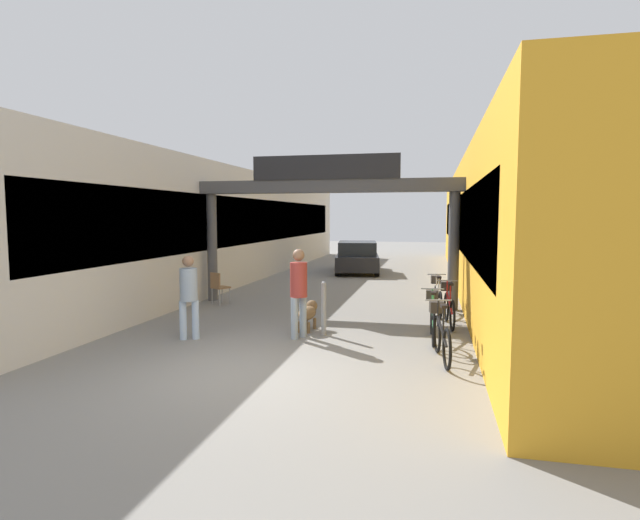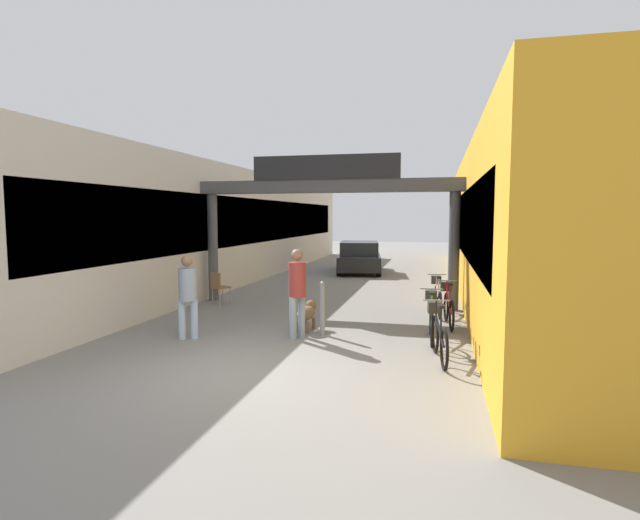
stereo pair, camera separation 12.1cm
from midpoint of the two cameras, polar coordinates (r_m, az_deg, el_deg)
ground_plane at (r=8.06m, az=-9.01°, el=-12.55°), size 80.00×80.00×0.00m
storefront_left at (r=19.81m, az=-10.99°, el=3.84°), size 3.00×26.00×4.08m
storefront_right at (r=18.27m, az=19.76°, el=3.54°), size 3.00×26.00×4.08m
arcade_sign_gateway at (r=13.50m, az=0.45°, el=6.85°), size 7.40×0.47×4.04m
pedestrian_with_dog at (r=9.89m, az=-2.80°, el=-3.11°), size 0.47×0.47×1.78m
pedestrian_companion at (r=10.14m, az=-15.11°, el=-3.54°), size 0.45×0.45×1.66m
dog_on_leash at (r=10.68m, az=-1.68°, el=-6.01°), size 0.37×0.83×0.60m
bicycle_black_nearest at (r=8.79m, az=13.26°, el=-8.19°), size 0.46×1.68×0.98m
bicycle_green_second at (r=10.14m, az=12.41°, el=-6.41°), size 0.46×1.69×0.98m
bicycle_red_third at (r=11.51m, az=14.20°, el=-5.07°), size 0.46×1.69×0.98m
bicycle_silver_farthest at (r=12.69m, az=13.03°, el=-4.11°), size 0.46×1.69×0.98m
bollard_post_metal at (r=10.21m, az=0.09°, el=-5.49°), size 0.10×0.10×1.11m
cafe_chair_wood_nearer at (r=13.95m, az=-11.78°, el=-2.83°), size 0.54×0.54×0.89m
parked_car_black at (r=21.56m, az=4.13°, el=0.30°), size 2.30×4.21×1.33m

